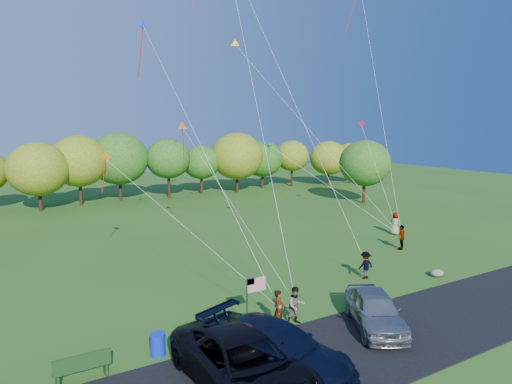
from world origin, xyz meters
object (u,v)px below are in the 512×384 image
Objects in this scene: minivan_navy at (276,349)px; flyer_c at (365,265)px; minivan_dark at (244,363)px; flyer_b at (296,306)px; flyer_d at (402,237)px; flyer_e at (395,223)px; park_bench at (82,367)px; flyer_a at (279,309)px; trash_barrel at (158,344)px; minivan_silver at (375,310)px.

flyer_c is at bearing 10.72° from minivan_navy.
minivan_dark reaches higher than flyer_c.
minivan_navy is at bearing 34.64° from flyer_c.
flyer_c is (12.08, 6.49, -0.18)m from minivan_dark.
flyer_b is 15.66m from flyer_d.
minivan_navy is at bearing 92.93° from flyer_e.
minivan_navy is at bearing 10.98° from minivan_dark.
minivan_navy reaches higher than park_bench.
flyer_c is at bearing -23.58° from flyer_a.
minivan_navy reaches higher than flyer_a.
flyer_e reaches higher than trash_barrel.
minivan_silver is at bearing 12.56° from flyer_d.
flyer_e is (14.70, 12.21, 0.05)m from minivan_silver.
park_bench is at bearing -161.73° from minivan_silver.
minivan_dark is at bearing 179.08° from flyer_a.
minivan_dark is 5.14m from flyer_a.
minivan_silver is 2.73× the size of flyer_a.
minivan_navy is at bearing -168.83° from flyer_a.
flyer_d is at bearing 35.31° from flyer_b.
flyer_a is 20.95m from flyer_e.
flyer_d is (6.95, 3.38, 0.10)m from flyer_c.
minivan_navy is 12.22m from flyer_c.
flyer_b is at bearing 26.55° from flyer_c.
flyer_d reaches higher than flyer_a.
minivan_dark reaches higher than flyer_b.
flyer_c is at bearing 94.89° from flyer_e.
trash_barrel is (2.99, 0.48, -0.13)m from park_bench.
minivan_navy is at bearing -26.40° from park_bench.
minivan_dark is 3.63× the size of flyer_e.
flyer_a reaches higher than minivan_silver.
minivan_dark is 4.37m from trash_barrel.
flyer_e is 28.77m from park_bench.
minivan_dark is 3.85× the size of flyer_b.
flyer_e is (20.68, 13.11, -0.04)m from minivan_navy.
minivan_silver is at bearing -11.17° from minivan_navy.
minivan_navy is at bearing -142.77° from minivan_silver.
park_bench is at bearing -170.85° from trash_barrel.
minivan_silver is 5.39× the size of trash_barrel.
flyer_c is 14.10m from trash_barrel.
flyer_e reaches higher than flyer_b.
flyer_b is at bearing 25.07° from minivan_navy.
minivan_dark is at bearing -65.77° from trash_barrel.
minivan_dark is 4.14× the size of flyer_c.
trash_barrel is at bearing 14.63° from flyer_c.
flyer_a is 8.83m from flyer_c.
park_bench is 2.17× the size of trash_barrel.
minivan_silver is 2.61× the size of flyer_e.
minivan_navy is 4.51m from flyer_b.
minivan_navy reaches higher than trash_barrel.
park_bench is (-12.29, 2.27, -0.32)m from minivan_silver.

